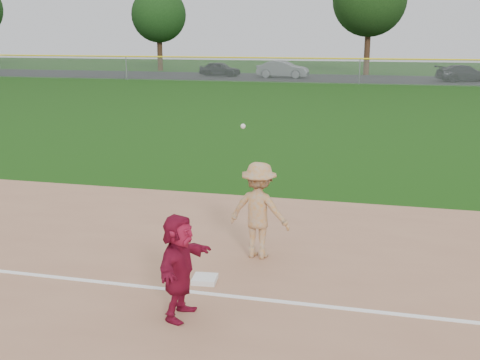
% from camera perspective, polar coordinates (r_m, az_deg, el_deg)
% --- Properties ---
extents(ground, '(160.00, 160.00, 0.00)m').
position_cam_1_polar(ground, '(10.27, -2.08, -9.01)').
color(ground, '#153F0C').
rests_on(ground, ground).
extents(foul_line, '(60.00, 0.10, 0.01)m').
position_cam_1_polar(foul_line, '(9.56, -3.45, -10.66)').
color(foul_line, white).
rests_on(foul_line, infield_dirt).
extents(parking_asphalt, '(120.00, 10.00, 0.01)m').
position_cam_1_polar(parking_asphalt, '(55.29, 11.57, 9.38)').
color(parking_asphalt, black).
rests_on(parking_asphalt, ground).
extents(first_base, '(0.43, 0.43, 0.09)m').
position_cam_1_polar(first_base, '(9.97, -3.36, -9.37)').
color(first_base, white).
rests_on(first_base, infield_dirt).
extents(base_runner, '(0.57, 1.45, 1.53)m').
position_cam_1_polar(base_runner, '(8.58, -5.79, -8.15)').
color(base_runner, maroon).
rests_on(base_runner, infield_dirt).
extents(car_left, '(4.12, 2.26, 1.33)m').
position_cam_1_polar(car_left, '(57.58, -1.91, 10.48)').
color(car_left, black).
rests_on(car_left, parking_asphalt).
extents(car_mid, '(4.71, 1.80, 1.53)m').
position_cam_1_polar(car_mid, '(55.44, 4.08, 10.43)').
color(car_mid, '#5B5E63').
rests_on(car_mid, parking_asphalt).
extents(car_right, '(5.04, 3.37, 1.36)m').
position_cam_1_polar(car_right, '(54.45, 20.50, 9.46)').
color(car_right, black).
rests_on(car_right, parking_asphalt).
extents(first_base_play, '(1.22, 0.95, 2.50)m').
position_cam_1_polar(first_base_play, '(10.75, 1.81, -2.89)').
color(first_base_play, '#99989B').
rests_on(first_base_play, infield_dirt).
extents(outfield_fence, '(110.00, 0.12, 110.00)m').
position_cam_1_polar(outfield_fence, '(49.20, 11.32, 11.17)').
color(outfield_fence, '#999EA0').
rests_on(outfield_fence, ground).
extents(tree_1, '(5.80, 5.80, 8.75)m').
position_cam_1_polar(tree_1, '(66.84, -7.72, 15.24)').
color(tree_1, '#311F11').
rests_on(tree_1, ground).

